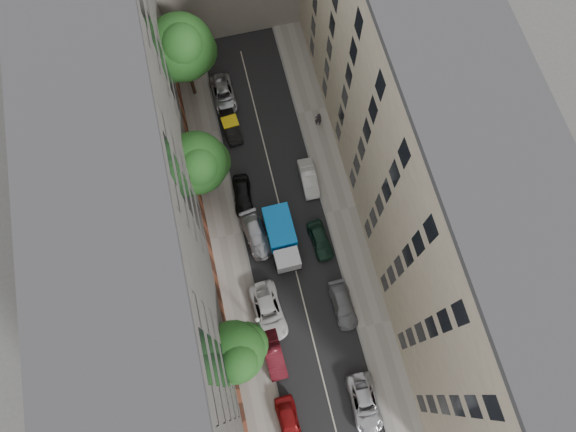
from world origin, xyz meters
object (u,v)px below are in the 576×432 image
object	(u,v)px
car_right_1	(343,305)
car_left_0	(289,423)
car_left_4	(242,195)
car_right_2	(320,240)
car_left_3	(256,235)
tree_far	(183,50)
tarp_truck	(282,238)
car_left_2	(268,311)
car_left_1	(274,355)
tree_mid	(198,165)
pedestrian	(318,119)
car_left_6	(224,94)
car_left_5	(231,127)
tree_near	(236,353)
car_right_3	(309,178)
lamp_post	(259,323)
car_right_0	(365,403)

from	to	relation	value
car_right_1	car_left_0	bearing A→B (deg)	-131.17
car_left_4	car_right_2	bearing A→B (deg)	-39.56
car_left_3	tree_far	world-z (taller)	tree_far
tarp_truck	car_left_4	distance (m)	5.84
car_left_4	car_left_2	bearing A→B (deg)	-84.80
car_left_4	car_left_1	bearing A→B (deg)	-86.08
tarp_truck	car_right_2	size ratio (longest dim) A/B	1.47
car_right_2	tree_mid	xyz separation A→B (m)	(-9.10, 7.49, 5.18)
pedestrian	car_left_6	bearing A→B (deg)	-17.63
car_left_0	car_right_2	distance (m)	15.76
car_left_2	car_left_5	xyz separation A→B (m)	(0.45, 18.60, -0.09)
tree_near	tree_mid	world-z (taller)	tree_mid
car_left_2	tarp_truck	bearing A→B (deg)	62.57
car_left_5	tree_near	distance (m)	22.82
car_left_5	car_right_2	distance (m)	14.52
tarp_truck	car_left_0	size ratio (longest dim) A/B	1.36
car_right_1	tree_mid	bearing A→B (deg)	123.57
car_right_1	car_right_3	bearing A→B (deg)	88.46
car_left_0	lamp_post	bearing A→B (deg)	93.38
car_left_0	pedestrian	distance (m)	27.95
car_left_2	lamp_post	xyz separation A→B (m)	(-0.95, -1.28, 3.17)
tarp_truck	tree_far	distance (m)	19.07
tarp_truck	car_right_1	distance (m)	8.05
car_right_1	car_left_5	bearing A→B (deg)	105.82
car_left_0	car_left_1	size ratio (longest dim) A/B	1.00
car_right_0	tree_mid	bearing A→B (deg)	114.45
car_left_5	car_right_3	distance (m)	9.43
car_left_5	tree_far	size ratio (longest dim) A/B	0.38
car_left_4	car_right_2	distance (m)	8.48
car_left_2	tree_far	xyz separation A→B (m)	(-2.27, 23.55, 6.38)
car_left_1	pedestrian	size ratio (longest dim) A/B	2.22
car_left_0	car_left_5	size ratio (longest dim) A/B	1.08
car_left_4	car_right_3	xyz separation A→B (m)	(6.48, 0.20, -0.04)
car_left_0	car_left_3	bearing A→B (deg)	86.22
car_right_2	car_right_1	bearing A→B (deg)	-90.41
car_left_0	pedestrian	xyz separation A→B (m)	(9.32, 26.34, 0.38)
car_left_0	car_left_2	world-z (taller)	car_left_2
car_right_2	tree_far	xyz separation A→B (m)	(-8.31, 18.35, 6.45)
car_left_2	tree_mid	bearing A→B (deg)	99.86
tarp_truck	lamp_post	bearing A→B (deg)	-116.83
car_left_3	car_right_3	size ratio (longest dim) A/B	1.17
car_left_6	lamp_post	size ratio (longest dim) A/B	0.79
car_right_1	lamp_post	xyz separation A→B (m)	(-7.44, -0.28, 3.28)
car_left_1	car_left_4	distance (m)	14.87
car_right_2	tree_near	distance (m)	13.55
car_left_6	tree_near	distance (m)	26.50
car_left_5	lamp_post	distance (m)	20.19
car_left_1	car_left_2	xyz separation A→B (m)	(0.35, 3.66, 0.04)
car_right_2	pedestrian	size ratio (longest dim) A/B	2.07
car_left_1	pedestrian	world-z (taller)	pedestrian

